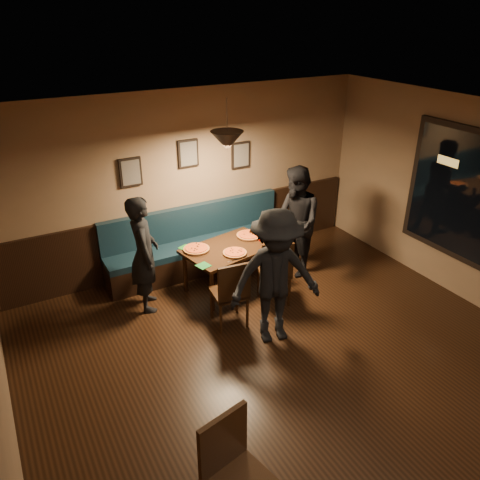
{
  "coord_description": "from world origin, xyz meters",
  "views": [
    {
      "loc": [
        -2.69,
        -3.0,
        3.84
      ],
      "look_at": [
        0.14,
        2.12,
        0.95
      ],
      "focal_mm": 35.64,
      "sensor_mm": 36.0,
      "label": 1
    }
  ],
  "objects": [
    {
      "name": "pizza_b",
      "position": [
        0.13,
        2.25,
        0.7
      ],
      "size": [
        0.38,
        0.38,
        0.04
      ],
      "primitive_type": "cylinder",
      "rotation": [
        0.0,
        0.0,
        0.14
      ],
      "color": "gold",
      "rests_on": "dining_table"
    },
    {
      "name": "picture_left",
      "position": [
        -0.9,
        3.47,
        1.7
      ],
      "size": [
        0.32,
        0.04,
        0.42
      ],
      "primitive_type": "cube",
      "color": "black",
      "rests_on": "wall_back"
    },
    {
      "name": "chair_near_left",
      "position": [
        -0.26,
        1.69,
        0.49
      ],
      "size": [
        0.48,
        0.48,
        0.98
      ],
      "primitive_type": null,
      "rotation": [
        0.0,
        0.0,
        -0.11
      ],
      "color": "black",
      "rests_on": "floor"
    },
    {
      "name": "cutlery_set",
      "position": [
        0.09,
        2.09,
        0.68
      ],
      "size": [
        0.17,
        0.03,
        0.0
      ],
      "primitive_type": "cube",
      "rotation": [
        0.0,
        0.0,
        1.64
      ],
      "color": "silver",
      "rests_on": "dining_table"
    },
    {
      "name": "booth_bench",
      "position": [
        0.0,
        3.2,
        0.5
      ],
      "size": [
        3.0,
        0.6,
        1.0
      ],
      "primitive_type": null,
      "color": "#0F232D",
      "rests_on": "ground"
    },
    {
      "name": "chair_near_right",
      "position": [
        0.56,
        1.88,
        0.5
      ],
      "size": [
        0.57,
        0.57,
        1.0
      ],
      "primitive_type": null,
      "rotation": [
        0.0,
        0.0,
        -0.39
      ],
      "color": "#33190E",
      "rests_on": "floor"
    },
    {
      "name": "dining_table",
      "position": [
        0.14,
        2.47,
        0.34
      ],
      "size": [
        1.4,
        1.04,
        0.68
      ],
      "primitive_type": "cube",
      "rotation": [
        0.0,
        0.0,
        0.19
      ],
      "color": "#311F0D",
      "rests_on": "floor"
    },
    {
      "name": "picture_center",
      "position": [
        0.0,
        3.47,
        1.85
      ],
      "size": [
        0.32,
        0.04,
        0.42
      ],
      "primitive_type": "cube",
      "color": "black",
      "rests_on": "wall_back"
    },
    {
      "name": "tabasco_bottle",
      "position": [
        0.65,
        2.43,
        0.74
      ],
      "size": [
        0.03,
        0.03,
        0.12
      ],
      "primitive_type": "cylinder",
      "rotation": [
        0.0,
        0.0,
        -0.08
      ],
      "color": "#920F04",
      "rests_on": "dining_table"
    },
    {
      "name": "wainscot",
      "position": [
        0.0,
        3.47,
        0.5
      ],
      "size": [
        5.88,
        0.06,
        1.0
      ],
      "primitive_type": "cube",
      "color": "black",
      "rests_on": "ground"
    },
    {
      "name": "pendant_lamp",
      "position": [
        0.14,
        2.47,
        2.25
      ],
      "size": [
        0.44,
        0.44,
        0.25
      ],
      "primitive_type": "cone",
      "rotation": [
        3.14,
        0.0,
        0.0
      ],
      "color": "black",
      "rests_on": "ceiling"
    },
    {
      "name": "napkin_b",
      "position": [
        -0.41,
        2.15,
        0.68
      ],
      "size": [
        0.2,
        0.2,
        0.01
      ],
      "primitive_type": "cube",
      "rotation": [
        0.0,
        0.0,
        0.25
      ],
      "color": "#1C6A29",
      "rests_on": "dining_table"
    },
    {
      "name": "soda_glass",
      "position": [
        0.74,
        2.16,
        0.75
      ],
      "size": [
        0.07,
        0.07,
        0.13
      ],
      "primitive_type": "cylinder",
      "rotation": [
        0.0,
        0.0,
        0.13
      ],
      "color": "black",
      "rests_on": "dining_table"
    },
    {
      "name": "diner_right",
      "position": [
        1.29,
        2.42,
        0.86
      ],
      "size": [
        0.81,
        0.95,
        1.72
      ],
      "primitive_type": "imported",
      "rotation": [
        0.0,
        0.0,
        -1.78
      ],
      "color": "black",
      "rests_on": "floor"
    },
    {
      "name": "napkin_a",
      "position": [
        -0.41,
        2.76,
        0.68
      ],
      "size": [
        0.22,
        0.22,
        0.01
      ],
      "primitive_type": "cube",
      "rotation": [
        0.0,
        0.0,
        0.4
      ],
      "color": "#1C6A21",
      "rests_on": "dining_table"
    },
    {
      "name": "floor",
      "position": [
        0.0,
        0.0,
        0.0
      ],
      "size": [
        7.0,
        7.0,
        0.0
      ],
      "primitive_type": "plane",
      "color": "black",
      "rests_on": "ground"
    },
    {
      "name": "ceiling",
      "position": [
        0.0,
        0.0,
        2.8
      ],
      "size": [
        7.0,
        7.0,
        0.0
      ],
      "primitive_type": "plane",
      "rotation": [
        3.14,
        0.0,
        0.0
      ],
      "color": "silver",
      "rests_on": "ground"
    },
    {
      "name": "diner_left",
      "position": [
        -1.08,
        2.59,
        0.83
      ],
      "size": [
        0.53,
        0.68,
        1.66
      ],
      "primitive_type": "imported",
      "rotation": [
        0.0,
        0.0,
        1.32
      ],
      "color": "black",
      "rests_on": "floor"
    },
    {
      "name": "pizza_c",
      "position": [
        0.59,
        2.64,
        0.7
      ],
      "size": [
        0.5,
        0.5,
        0.04
      ],
      "primitive_type": "cylinder",
      "rotation": [
        0.0,
        0.0,
        0.43
      ],
      "color": "orange",
      "rests_on": "dining_table"
    },
    {
      "name": "picture_right",
      "position": [
        0.9,
        3.47,
        1.7
      ],
      "size": [
        0.32,
        0.04,
        0.42
      ],
      "primitive_type": "cube",
      "color": "black",
      "rests_on": "wall_back"
    },
    {
      "name": "pizza_a",
      "position": [
        -0.3,
        2.62,
        0.7
      ],
      "size": [
        0.39,
        0.39,
        0.04
      ],
      "primitive_type": "cylinder",
      "rotation": [
        0.0,
        0.0,
        -0.02
      ],
      "color": "orange",
      "rests_on": "dining_table"
    },
    {
      "name": "wall_back",
      "position": [
        0.0,
        3.5,
        1.4
      ],
      "size": [
        6.0,
        0.0,
        6.0
      ],
      "primitive_type": "plane",
      "rotation": [
        1.57,
        0.0,
        0.0
      ],
      "color": "#8C704F",
      "rests_on": "ground"
    },
    {
      "name": "diner_front",
      "position": [
        0.09,
        1.13,
        0.89
      ],
      "size": [
        1.27,
        0.91,
        1.77
      ],
      "primitive_type": "imported",
      "rotation": [
        0.0,
        0.0,
        -0.24
      ],
      "color": "black",
      "rests_on": "floor"
    }
  ]
}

